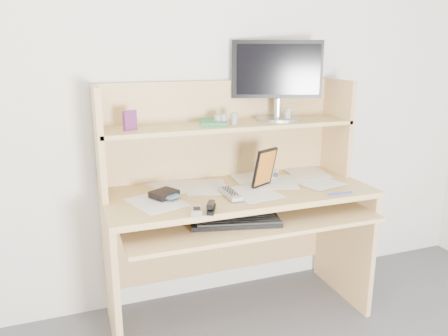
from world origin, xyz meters
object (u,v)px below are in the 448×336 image
object	(u,v)px
desk	(233,195)
game_case	(265,168)
tv_remote	(230,194)
keyboard	(235,221)
monitor	(277,78)

from	to	relation	value
desk	game_case	bearing A→B (deg)	-33.08
tv_remote	keyboard	bearing A→B (deg)	-98.94
tv_remote	game_case	world-z (taller)	game_case
tv_remote	game_case	xyz separation A→B (m)	(0.23, 0.08, 0.09)
keyboard	tv_remote	xyz separation A→B (m)	(0.02, 0.12, 0.10)
desk	tv_remote	size ratio (longest dim) A/B	6.92
keyboard	monitor	xyz separation A→B (m)	(0.40, 0.40, 0.65)
monitor	tv_remote	bearing A→B (deg)	-123.92
desk	game_case	distance (m)	0.24
tv_remote	game_case	distance (m)	0.26
keyboard	game_case	size ratio (longest dim) A/B	2.19
desk	tv_remote	xyz separation A→B (m)	(-0.08, -0.17, 0.07)
desk	keyboard	bearing A→B (deg)	-109.21
desk	keyboard	world-z (taller)	desk
keyboard	monitor	size ratio (longest dim) A/B	0.94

